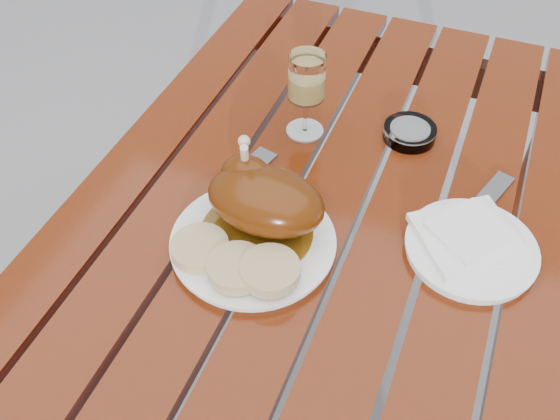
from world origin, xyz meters
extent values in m
plane|color=slate|center=(0.00, 0.00, 0.00)|extent=(60.00, 60.00, 0.00)
cube|color=#68290C|center=(0.00, 0.00, 0.38)|extent=(0.80, 1.20, 0.75)
cylinder|color=white|center=(-0.07, -0.15, 0.76)|extent=(0.33, 0.33, 0.02)
cylinder|color=#633D0B|center=(-0.07, -0.13, 0.77)|extent=(0.17, 0.17, 0.00)
ellipsoid|color=#5C2706|center=(-0.07, -0.11, 0.82)|extent=(0.18, 0.12, 0.09)
ellipsoid|color=#5C2706|center=(-0.11, -0.08, 0.83)|extent=(0.09, 0.06, 0.07)
cylinder|color=#C6B28C|center=(-0.11, -0.08, 0.85)|extent=(0.03, 0.04, 0.10)
cylinder|color=tan|center=(-0.14, -0.20, 0.78)|extent=(0.09, 0.09, 0.02)
cylinder|color=tan|center=(-0.07, -0.22, 0.78)|extent=(0.09, 0.09, 0.02)
cylinder|color=tan|center=(-0.02, -0.21, 0.78)|extent=(0.09, 0.09, 0.02)
cylinder|color=#D7BA62|center=(-0.10, 0.14, 0.83)|extent=(0.09, 0.09, 0.16)
cylinder|color=white|center=(0.24, -0.04, 0.76)|extent=(0.20, 0.20, 0.02)
cube|color=white|center=(0.23, -0.03, 0.77)|extent=(0.19, 0.19, 0.01)
cylinder|color=#B2B7BC|center=(0.08, 0.19, 0.76)|extent=(0.11, 0.11, 0.02)
cube|color=gray|center=(-0.16, -0.05, 0.75)|extent=(0.07, 0.19, 0.01)
cube|color=gray|center=(0.22, 0.01, 0.75)|extent=(0.09, 0.22, 0.01)
camera|label=1|loc=(0.19, -0.70, 1.48)|focal=40.00mm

